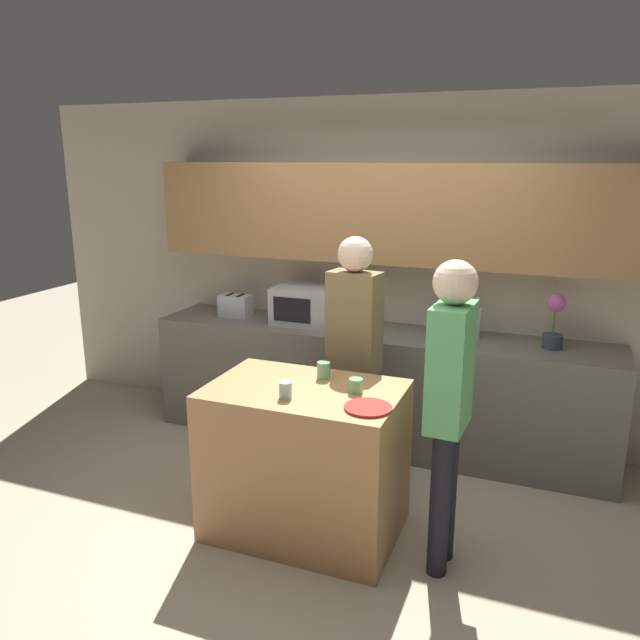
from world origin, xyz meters
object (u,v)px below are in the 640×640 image
bottle_1 (456,328)px  plate_on_island (368,408)px  cup_2 (285,390)px  bottle_0 (443,327)px  microwave (307,305)px  cup_0 (324,370)px  person_left (354,341)px  person_center (449,391)px  bottle_2 (476,323)px  toaster (236,305)px  potted_plant (554,321)px  cup_1 (356,386)px

bottle_1 → plate_on_island: 1.44m
cup_2 → plate_on_island: bearing=2.0°
bottle_0 → cup_2: size_ratio=2.69×
microwave → cup_0: (0.60, -1.17, -0.10)m
bottle_1 → cup_0: 1.23m
cup_0 → person_left: bearing=84.1°
bottle_0 → person_center: 1.38m
bottle_2 → cup_2: (-0.82, -1.59, -0.07)m
toaster → bottle_0: size_ratio=1.02×
bottle_0 → cup_0: bearing=-115.0°
bottle_0 → person_left: size_ratio=0.15×
bottle_0 → person_center: person_center is taller
bottle_2 → person_center: size_ratio=0.18×
microwave → bottle_0: bearing=-3.2°
bottle_1 → cup_2: (-0.71, -1.44, -0.06)m
bottle_2 → cup_0: bearing=-121.3°
bottle_1 → cup_0: bearing=-120.4°
bottle_1 → bottle_2: size_ratio=0.90×
plate_on_island → potted_plant: bearing=60.0°
toaster → bottle_0: 1.77m
bottle_1 → person_left: (-0.57, -0.62, 0.01)m
plate_on_island → person_center: bearing=16.7°
bottle_2 → person_left: person_left is taller
bottle_0 → person_left: bearing=-125.2°
cup_1 → person_left: (-0.21, 0.59, 0.08)m
bottle_0 → cup_0: size_ratio=2.48×
microwave → potted_plant: bearing=0.0°
bottle_0 → bottle_2: 0.25m
cup_1 → bottle_0: bearing=78.3°
cup_2 → person_center: 0.90m
cup_2 → potted_plant: bearing=48.7°
bottle_2 → cup_2: bottle_2 is taller
potted_plant → bottle_1: size_ratio=1.38×
bottle_0 → cup_1: bottle_0 is taller
bottle_2 → plate_on_island: bottle_2 is taller
microwave → toaster: bearing=179.9°
cup_0 → person_left: person_left is taller
cup_1 → person_center: bearing=-8.9°
potted_plant → plate_on_island: (-0.88, -1.53, -0.19)m
bottle_1 → bottle_2: bearing=52.8°
cup_1 → person_center: (0.54, -0.09, 0.07)m
toaster → cup_1: 2.01m
plate_on_island → toaster: bearing=137.0°
potted_plant → cup_2: size_ratio=4.17×
microwave → cup_1: bearing=-57.3°
bottle_0 → plate_on_island: size_ratio=0.98×
microwave → cup_2: 1.63m
toaster → cup_0: toaster is taller
cup_0 → toaster: bearing=137.0°
bottle_1 → person_center: 1.31m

